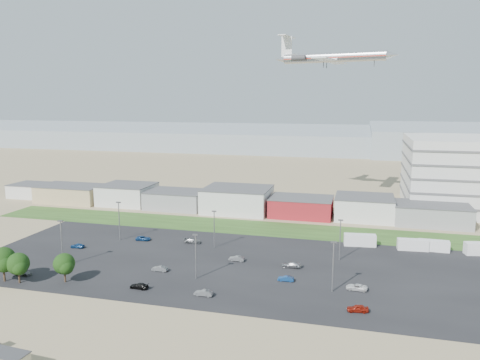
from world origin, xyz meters
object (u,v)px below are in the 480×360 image
(airliner, at_px, (334,57))
(parked_car_2, at_px, (358,308))
(parked_car_5, at_px, (78,246))
(parked_car_7, at_px, (237,258))
(parked_car_9, at_px, (143,238))
(parked_car_10, at_px, (23,273))
(parked_car_1, at_px, (286,279))
(box_trailer_a, at_px, (360,240))
(parked_car_6, at_px, (193,241))
(parked_car_12, at_px, (291,265))
(parked_car_4, at_px, (160,269))
(parked_car_0, at_px, (357,287))
(parked_car_3, at_px, (139,286))
(parked_car_13, at_px, (204,293))

(airliner, distance_m, parked_car_2, 101.50)
(parked_car_5, height_order, parked_car_7, parked_car_7)
(parked_car_9, xyz_separation_m, parked_car_10, (-13.73, -30.12, -0.00))
(parked_car_1, height_order, parked_car_5, parked_car_5)
(box_trailer_a, distance_m, parked_car_10, 81.40)
(box_trailer_a, xyz_separation_m, parked_car_5, (-70.43, -20.51, -0.92))
(parked_car_2, height_order, parked_car_6, same)
(airliner, relative_size, parked_car_12, 9.92)
(parked_car_2, xyz_separation_m, parked_car_5, (-70.47, 19.58, -0.05))
(parked_car_4, bearing_deg, parked_car_12, 111.32)
(box_trailer_a, distance_m, parked_car_7, 34.29)
(parked_car_1, relative_size, parked_car_12, 0.78)
(airliner, height_order, parked_car_6, airliner)
(parked_car_0, relative_size, parked_car_6, 0.95)
(parked_car_4, height_order, parked_car_9, parked_car_4)
(parked_car_3, xyz_separation_m, parked_car_5, (-27.52, 20.02, 0.04))
(airliner, height_order, parked_car_2, airliner)
(box_trailer_a, height_order, parked_car_0, box_trailer_a)
(parked_car_9, bearing_deg, parked_car_5, 121.23)
(parked_car_6, bearing_deg, parked_car_4, 177.96)
(parked_car_6, bearing_deg, box_trailer_a, -80.69)
(airliner, relative_size, parked_car_5, 12.17)
(parked_car_6, height_order, parked_car_13, parked_car_6)
(parked_car_0, height_order, parked_car_1, parked_car_0)
(parked_car_4, bearing_deg, parked_car_0, 92.77)
(parked_car_13, bearing_deg, parked_car_5, -115.45)
(parked_car_2, relative_size, parked_car_12, 0.88)
(box_trailer_a, bearing_deg, parked_car_12, -132.00)
(box_trailer_a, xyz_separation_m, parked_car_2, (0.04, -40.09, -0.87))
(parked_car_13, bearing_deg, parked_car_0, 110.52)
(parked_car_0, relative_size, parked_car_10, 1.09)
(parked_car_12, bearing_deg, parked_car_1, 1.04)
(box_trailer_a, bearing_deg, parked_car_6, -174.27)
(parked_car_1, bearing_deg, parked_car_5, -100.64)
(parked_car_9, relative_size, parked_car_10, 1.05)
(parked_car_7, xyz_separation_m, parked_car_13, (-1.01, -20.91, -0.01))
(airliner, xyz_separation_m, parked_car_6, (-31.82, -55.71, -51.53))
(parked_car_9, bearing_deg, parked_car_10, 149.10)
(airliner, bearing_deg, parked_car_1, -81.45)
(parked_car_7, relative_size, parked_car_12, 0.86)
(parked_car_1, relative_size, parked_car_10, 0.88)
(parked_car_2, relative_size, parked_car_3, 0.97)
(parked_car_7, xyz_separation_m, parked_car_12, (13.13, -1.10, 0.02))
(parked_car_1, distance_m, parked_car_10, 57.02)
(parked_car_2, relative_size, parked_car_4, 1.06)
(parked_car_1, distance_m, parked_car_4, 28.15)
(parked_car_1, xyz_separation_m, parked_car_4, (-28.12, -1.40, 0.03))
(airliner, bearing_deg, box_trailer_a, -65.14)
(parked_car_10, bearing_deg, parked_car_12, -72.48)
(airliner, bearing_deg, parked_car_2, -71.33)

